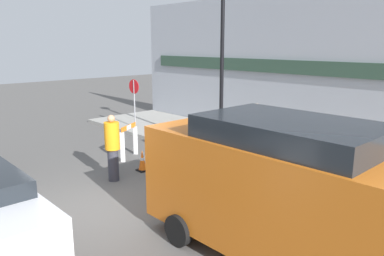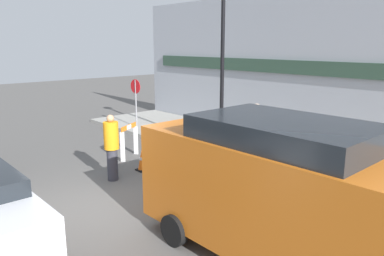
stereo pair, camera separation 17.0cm
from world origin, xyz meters
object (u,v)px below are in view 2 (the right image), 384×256
person_worker (112,146)px  person_pedestrian (256,130)px  work_van (281,188)px  streetlamp_post (223,38)px  stop_sign (136,95)px

person_worker → person_pedestrian: 4.38m
person_pedestrian → work_van: 5.46m
person_worker → person_pedestrian: person_pedestrian is taller
streetlamp_post → person_pedestrian: size_ratio=3.32×
person_worker → work_van: (5.33, 0.03, 0.37)m
stop_sign → person_pedestrian: 6.32m
streetlamp_post → person_worker: (-0.03, -4.22, -2.84)m
person_pedestrian → person_worker: bearing=46.0°
stop_sign → streetlamp_post: bearing=177.9°
streetlamp_post → person_worker: bearing=-90.4°
person_worker → work_van: size_ratio=0.35×
person_worker → work_van: bearing=-90.6°
streetlamp_post → person_pedestrian: 3.19m
streetlamp_post → person_pedestrian: streetlamp_post is taller
person_pedestrian → work_van: work_van is taller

